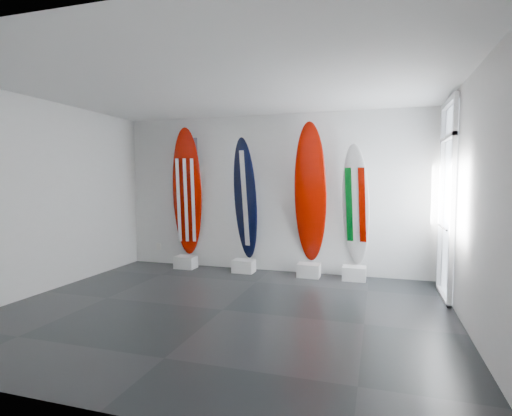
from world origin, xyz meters
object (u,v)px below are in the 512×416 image
(surfboard_usa, at_px, (187,193))
(surfboard_swiss, at_px, (310,194))
(surfboard_navy, at_px, (245,199))
(surfboard_italy, at_px, (356,205))

(surfboard_usa, height_order, surfboard_swiss, surfboard_swiss)
(surfboard_navy, height_order, surfboard_swiss, surfboard_swiss)
(surfboard_usa, xyz_separation_m, surfboard_navy, (1.22, 0.00, -0.11))
(surfboard_navy, relative_size, surfboard_swiss, 0.90)
(surfboard_usa, relative_size, surfboard_swiss, 0.99)
(surfboard_navy, distance_m, surfboard_swiss, 1.25)
(surfboard_swiss, bearing_deg, surfboard_navy, 178.70)
(surfboard_navy, height_order, surfboard_italy, surfboard_navy)
(surfboard_italy, bearing_deg, surfboard_usa, -164.75)
(surfboard_swiss, bearing_deg, surfboard_usa, 178.70)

